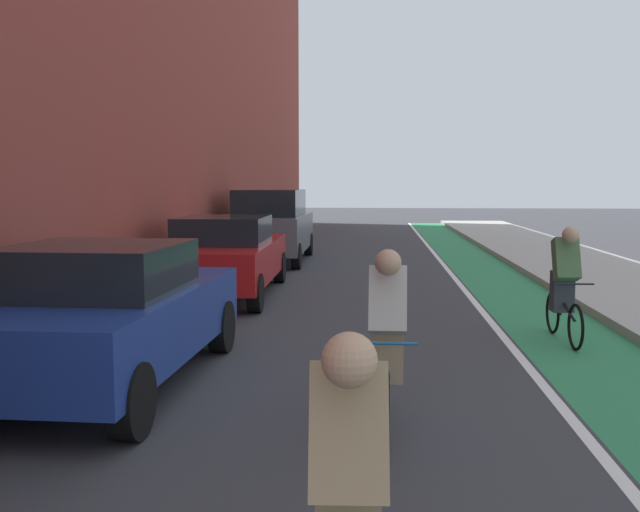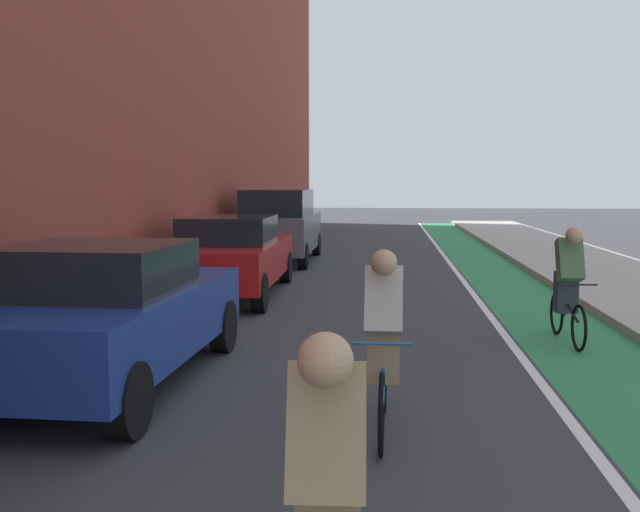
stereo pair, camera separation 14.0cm
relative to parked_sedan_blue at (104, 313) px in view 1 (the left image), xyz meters
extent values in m
plane|color=#38383D|center=(2.66, 8.29, -0.79)|extent=(93.79, 93.79, 0.00)
cube|color=#2D8451|center=(5.57, 10.29, -0.78)|extent=(1.60, 42.63, 0.00)
cube|color=white|center=(4.67, 10.29, -0.78)|extent=(0.12, 42.63, 0.00)
cube|color=#A8A59E|center=(8.01, 10.29, -0.72)|extent=(3.28, 42.63, 0.14)
cube|color=navy|center=(0.00, 0.05, -0.11)|extent=(2.00, 4.28, 0.70)
cube|color=black|center=(0.00, -0.17, 0.47)|extent=(1.71, 1.82, 0.55)
cylinder|color=black|center=(-0.83, 1.63, -0.46)|extent=(0.24, 0.67, 0.66)
cylinder|color=black|center=(0.91, 1.59, -0.46)|extent=(0.24, 0.67, 0.66)
cylinder|color=black|center=(0.83, -1.54, -0.46)|extent=(0.24, 0.67, 0.66)
cube|color=red|center=(0.00, 6.17, -0.11)|extent=(1.92, 4.78, 0.70)
cube|color=black|center=(0.01, 5.94, 0.47)|extent=(1.64, 2.03, 0.55)
cylinder|color=black|center=(-0.87, 7.97, -0.46)|extent=(0.24, 0.67, 0.66)
cylinder|color=black|center=(0.78, 8.01, -0.46)|extent=(0.24, 0.67, 0.66)
cylinder|color=black|center=(-0.78, 4.34, -0.46)|extent=(0.24, 0.67, 0.66)
cylinder|color=black|center=(0.87, 4.38, -0.46)|extent=(0.24, 0.67, 0.66)
cube|color=#595B60|center=(0.00, 12.13, 0.02)|extent=(1.93, 4.59, 0.95)
cube|color=black|center=(0.00, 11.90, 0.82)|extent=(1.69, 2.76, 0.75)
cylinder|color=black|center=(-0.88, 13.87, -0.46)|extent=(0.22, 0.66, 0.66)
cylinder|color=black|center=(0.86, 13.88, -0.46)|extent=(0.22, 0.66, 0.66)
cylinder|color=black|center=(-0.86, 10.38, -0.46)|extent=(0.22, 0.66, 0.66)
cylinder|color=black|center=(0.88, 10.40, -0.46)|extent=(0.22, 0.66, 0.66)
cube|color=tan|center=(2.76, -4.36, 0.35)|extent=(0.34, 0.41, 0.60)
sphere|color=tan|center=(2.76, -4.52, 0.69)|extent=(0.22, 0.22, 0.22)
cube|color=#1E598C|center=(2.75, -4.24, 0.37)|extent=(0.27, 0.29, 0.39)
torus|color=black|center=(2.96, -1.71, -0.45)|extent=(0.05, 0.67, 0.67)
torus|color=black|center=(2.98, -0.66, -0.45)|extent=(0.05, 0.67, 0.67)
cylinder|color=#1966A5|center=(2.97, -1.18, -0.23)|extent=(0.06, 0.96, 0.33)
cylinder|color=#1966A5|center=(2.97, -1.00, -0.15)|extent=(0.04, 0.12, 0.55)
cylinder|color=#1966A5|center=(2.96, -1.63, 0.10)|extent=(0.48, 0.03, 0.02)
cube|color=tan|center=(2.97, -1.08, -0.08)|extent=(0.28, 0.24, 0.56)
cube|color=beige|center=(2.97, -1.21, 0.38)|extent=(0.33, 0.40, 0.60)
sphere|color=tan|center=(2.97, -1.36, 0.72)|extent=(0.22, 0.22, 0.22)
cube|color=#333842|center=(2.97, -1.08, 0.40)|extent=(0.26, 0.28, 0.39)
torus|color=black|center=(5.45, 2.04, -0.48)|extent=(0.06, 0.61, 0.61)
torus|color=black|center=(5.41, 3.09, -0.48)|extent=(0.06, 0.61, 0.61)
cylinder|color=black|center=(5.43, 2.56, -0.26)|extent=(0.07, 0.96, 0.33)
cylinder|color=black|center=(5.42, 2.75, -0.18)|extent=(0.04, 0.12, 0.55)
cylinder|color=black|center=(5.44, 2.12, 0.07)|extent=(0.48, 0.04, 0.02)
cube|color=#333842|center=(5.42, 2.67, -0.11)|extent=(0.29, 0.25, 0.56)
cube|color=#4C7247|center=(5.43, 2.54, 0.35)|extent=(0.33, 0.41, 0.60)
sphere|color=tan|center=(5.43, 2.38, 0.69)|extent=(0.22, 0.22, 0.22)
camera|label=1|loc=(2.86, -7.20, 1.37)|focal=39.84mm
camera|label=2|loc=(3.00, -7.18, 1.37)|focal=39.84mm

